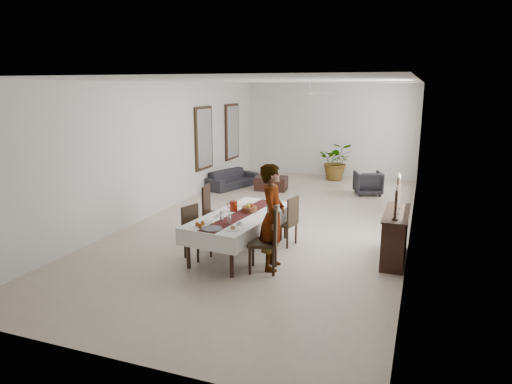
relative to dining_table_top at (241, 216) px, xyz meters
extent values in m
cube|color=#C1B099|center=(-0.02, 2.22, -0.71)|extent=(6.00, 12.00, 0.00)
cube|color=white|center=(-0.02, 2.22, 2.49)|extent=(6.00, 12.00, 0.02)
cube|color=silver|center=(-0.02, 8.22, 0.89)|extent=(6.00, 0.02, 3.20)
cube|color=silver|center=(-0.02, -3.78, 0.89)|extent=(6.00, 0.02, 3.20)
cube|color=silver|center=(-3.02, 2.22, 0.89)|extent=(0.02, 12.00, 3.20)
cube|color=silver|center=(2.98, 2.22, 0.89)|extent=(0.02, 12.00, 3.20)
cube|color=black|center=(0.00, 0.00, 0.00)|extent=(1.24, 2.45, 0.05)
cylinder|color=black|center=(-0.56, -1.06, -0.37)|extent=(0.08, 0.08, 0.69)
cylinder|color=black|center=(0.30, -1.16, -0.37)|extent=(0.08, 0.08, 0.69)
cylinder|color=black|center=(-0.30, 1.16, -0.37)|extent=(0.08, 0.08, 0.69)
cylinder|color=black|center=(0.56, 1.06, -0.37)|extent=(0.08, 0.08, 0.69)
cube|color=white|center=(0.00, 0.00, 0.03)|extent=(1.44, 2.64, 0.01)
cube|color=silver|center=(-0.57, 0.07, -0.11)|extent=(0.30, 2.51, 0.29)
cube|color=white|center=(0.57, -0.07, -0.11)|extent=(0.30, 2.51, 0.29)
cube|color=white|center=(-0.14, -1.25, -0.11)|extent=(1.15, 0.14, 0.29)
cube|color=silver|center=(0.14, 1.25, -0.11)|extent=(1.15, 0.14, 0.29)
cube|color=#531817|center=(0.00, 0.00, 0.04)|extent=(0.62, 2.47, 0.00)
cylinder|color=maroon|center=(-0.23, 0.17, 0.13)|extent=(0.16, 0.16, 0.20)
torus|color=maroon|center=(-0.31, 0.18, 0.13)|extent=(0.12, 0.03, 0.12)
cylinder|color=white|center=(0.04, -0.65, 0.12)|extent=(0.07, 0.07, 0.17)
cylinder|color=silver|center=(-0.16, -0.52, 0.12)|extent=(0.07, 0.07, 0.17)
cylinder|color=silver|center=(0.22, -0.62, 0.06)|extent=(0.09, 0.09, 0.06)
cylinder|color=white|center=(0.22, -0.62, 0.04)|extent=(0.15, 0.15, 0.01)
cylinder|color=white|center=(-0.33, -0.31, 0.06)|extent=(0.09, 0.09, 0.06)
cylinder|color=white|center=(-0.33, -0.31, 0.04)|extent=(0.15, 0.15, 0.01)
cylinder|color=white|center=(0.22, -0.91, 0.04)|extent=(0.24, 0.24, 0.01)
sphere|color=tan|center=(0.22, -0.91, 0.07)|extent=(0.09, 0.09, 0.09)
cylinder|color=silver|center=(-0.38, -0.70, 0.04)|extent=(0.24, 0.24, 0.01)
cylinder|color=white|center=(-0.25, 0.57, 0.04)|extent=(0.24, 0.24, 0.01)
cylinder|color=#46474B|center=(-0.12, -1.02, 0.05)|extent=(0.35, 0.35, 0.02)
cylinder|color=brown|center=(-0.34, -1.03, 0.07)|extent=(0.06, 0.06, 0.07)
cylinder|color=#984616|center=(-0.43, -0.96, 0.07)|extent=(0.06, 0.06, 0.07)
cylinder|color=#8C5C14|center=(-0.37, -0.86, 0.07)|extent=(0.06, 0.06, 0.07)
cylinder|color=brown|center=(0.08, 0.24, 0.08)|extent=(0.29, 0.29, 0.10)
sphere|color=maroon|center=(0.11, 0.25, 0.16)|extent=(0.09, 0.09, 0.09)
sphere|color=#4C7322|center=(0.04, 0.27, 0.16)|extent=(0.08, 0.08, 0.08)
sphere|color=gold|center=(0.07, 0.19, 0.16)|extent=(0.08, 0.08, 0.08)
cube|color=black|center=(0.69, -0.72, -0.20)|extent=(0.58, 0.58, 0.06)
cylinder|color=black|center=(0.93, -0.87, -0.47)|extent=(0.06, 0.06, 0.48)
cylinder|color=black|center=(0.84, -0.48, -0.47)|extent=(0.06, 0.06, 0.48)
cylinder|color=black|center=(0.54, -0.96, -0.47)|extent=(0.06, 0.06, 0.48)
cylinder|color=black|center=(0.45, -0.57, -0.47)|extent=(0.06, 0.06, 0.48)
cube|color=black|center=(0.91, -0.67, 0.13)|extent=(0.15, 0.48, 0.62)
cube|color=black|center=(0.64, 0.69, -0.27)|extent=(0.51, 0.51, 0.05)
cylinder|color=black|center=(0.77, 0.49, -0.50)|extent=(0.05, 0.05, 0.42)
cylinder|color=black|center=(0.85, 0.82, -0.50)|extent=(0.05, 0.05, 0.42)
cylinder|color=black|center=(0.43, 0.57, -0.50)|extent=(0.05, 0.05, 0.42)
cylinder|color=black|center=(0.52, 0.90, -0.50)|extent=(0.05, 0.05, 0.42)
cube|color=black|center=(0.83, 0.65, 0.01)|extent=(0.14, 0.42, 0.53)
cube|color=black|center=(-0.64, -0.54, -0.28)|extent=(0.52, 0.52, 0.05)
cylinder|color=black|center=(-0.75, -0.33, -0.51)|extent=(0.05, 0.05, 0.40)
cylinder|color=black|center=(-0.85, -0.65, -0.51)|extent=(0.05, 0.05, 0.40)
cylinder|color=black|center=(-0.43, -0.43, -0.51)|extent=(0.05, 0.05, 0.40)
cylinder|color=black|center=(-0.54, -0.75, -0.51)|extent=(0.05, 0.05, 0.40)
cube|color=black|center=(-0.82, -0.48, -0.01)|extent=(0.16, 0.40, 0.52)
cube|color=black|center=(-0.81, 0.63, -0.22)|extent=(0.54, 0.54, 0.05)
cylinder|color=black|center=(-1.03, 0.79, -0.48)|extent=(0.05, 0.05, 0.46)
cylinder|color=black|center=(-0.97, 0.41, -0.48)|extent=(0.05, 0.05, 0.46)
cylinder|color=black|center=(-0.65, 0.85, -0.48)|extent=(0.05, 0.05, 0.46)
cylinder|color=black|center=(-0.59, 0.47, -0.48)|extent=(0.05, 0.05, 0.46)
cube|color=black|center=(-1.02, 0.60, 0.10)|extent=(0.11, 0.47, 0.60)
imported|color=gray|center=(0.80, -0.53, 0.21)|extent=(0.55, 0.73, 1.84)
cube|color=black|center=(2.76, 0.61, -0.28)|extent=(0.39, 1.45, 0.87)
cube|color=black|center=(2.76, 0.61, 0.17)|extent=(0.43, 1.51, 0.03)
cylinder|color=black|center=(2.76, 0.08, 0.20)|extent=(0.10, 0.10, 0.03)
cylinder|color=black|center=(2.76, 0.08, 0.46)|extent=(0.05, 0.05, 0.48)
cylinder|color=silver|center=(2.76, 0.08, 0.74)|extent=(0.03, 0.03, 0.08)
cylinder|color=black|center=(2.76, 0.47, 0.20)|extent=(0.10, 0.10, 0.03)
cylinder|color=black|center=(2.76, 0.47, 0.53)|extent=(0.05, 0.05, 0.63)
cylinder|color=beige|center=(2.76, 0.47, 0.88)|extent=(0.03, 0.03, 0.08)
cylinder|color=black|center=(2.76, 0.85, 0.20)|extent=(0.10, 0.10, 0.03)
cylinder|color=black|center=(2.76, 0.85, 0.48)|extent=(0.05, 0.05, 0.53)
cylinder|color=beige|center=(2.76, 0.85, 0.79)|extent=(0.03, 0.03, 0.08)
imported|color=#27252A|center=(-2.44, 5.22, -0.44)|extent=(1.27, 1.98, 0.54)
imported|color=#2B282E|center=(1.67, 5.71, -0.37)|extent=(0.96, 0.97, 0.69)
cube|color=black|center=(-1.16, 5.27, -0.50)|extent=(0.99, 0.71, 0.41)
imported|color=#305923|center=(0.40, 7.54, -0.08)|extent=(1.28, 1.15, 1.27)
cube|color=black|center=(-2.98, 4.42, 0.89)|extent=(0.06, 1.05, 1.85)
cube|color=white|center=(-2.95, 4.42, 0.89)|extent=(0.01, 0.90, 1.70)
cube|color=black|center=(-2.98, 6.52, 0.89)|extent=(0.06, 1.05, 1.85)
cube|color=silver|center=(-2.95, 6.52, 0.89)|extent=(0.01, 0.90, 1.70)
cylinder|color=silver|center=(-0.02, 5.22, 2.39)|extent=(0.04, 0.04, 0.20)
cylinder|color=silver|center=(-0.02, 5.22, 2.19)|extent=(0.16, 0.16, 0.08)
cube|color=white|center=(-0.02, 5.57, 2.19)|extent=(0.10, 0.55, 0.01)
cube|color=silver|center=(-0.02, 4.87, 2.19)|extent=(0.10, 0.55, 0.01)
cube|color=white|center=(0.33, 5.22, 2.19)|extent=(0.55, 0.10, 0.01)
cube|color=silver|center=(-0.37, 5.22, 2.19)|extent=(0.55, 0.10, 0.01)
camera|label=1|loc=(3.12, -7.63, 2.38)|focal=32.00mm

